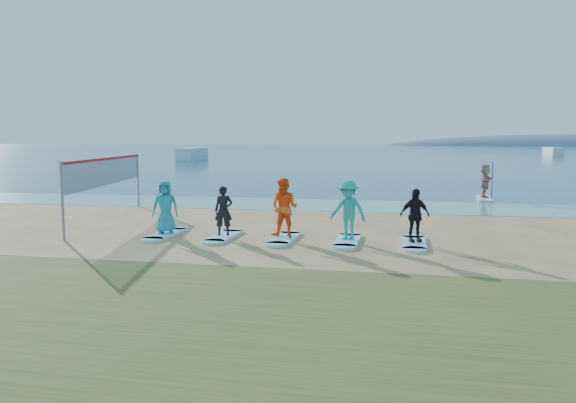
% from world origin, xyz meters
% --- Properties ---
extents(ground, '(600.00, 600.00, 0.00)m').
position_xyz_m(ground, '(0.00, 0.00, 0.00)').
color(ground, tan).
rests_on(ground, ground).
extents(shallow_water, '(600.00, 600.00, 0.00)m').
position_xyz_m(shallow_water, '(0.00, 10.50, 0.01)').
color(shallow_water, teal).
rests_on(shallow_water, ground).
extents(ocean, '(600.00, 600.00, 0.00)m').
position_xyz_m(ocean, '(0.00, 160.00, 0.01)').
color(ocean, navy).
rests_on(ocean, ground).
extents(volleyball_net, '(1.92, 8.90, 2.50)m').
position_xyz_m(volleyball_net, '(-7.63, 3.78, 1.90)').
color(volleyball_net, gray).
rests_on(volleyball_net, ground).
extents(paddleboard, '(0.92, 3.04, 0.12)m').
position_xyz_m(paddleboard, '(8.00, 14.60, 0.06)').
color(paddleboard, silver).
rests_on(paddleboard, ground).
extents(paddleboarder, '(0.95, 1.71, 1.75)m').
position_xyz_m(paddleboarder, '(8.00, 14.60, 1.00)').
color(paddleboarder, tan).
rests_on(paddleboarder, paddleboard).
extents(boat_offshore_a, '(2.88, 8.75, 1.84)m').
position_xyz_m(boat_offshore_a, '(-27.68, 64.51, 0.00)').
color(boat_offshore_a, silver).
rests_on(boat_offshore_a, ground).
extents(boat_offshore_b, '(2.61, 6.76, 1.56)m').
position_xyz_m(boat_offshore_b, '(33.31, 105.53, 0.00)').
color(boat_offshore_b, silver).
rests_on(boat_offshore_b, ground).
extents(surfboard_0, '(0.70, 2.20, 0.09)m').
position_xyz_m(surfboard_0, '(-3.93, 0.86, 0.04)').
color(surfboard_0, '#A4E4FF').
rests_on(surfboard_0, ground).
extents(student_0, '(0.96, 0.74, 1.74)m').
position_xyz_m(student_0, '(-3.93, 0.86, 0.96)').
color(student_0, teal).
rests_on(student_0, surfboard_0).
extents(surfboard_1, '(0.70, 2.20, 0.09)m').
position_xyz_m(surfboard_1, '(-1.92, 0.86, 0.04)').
color(surfboard_1, '#A4E4FF').
rests_on(surfboard_1, ground).
extents(student_1, '(0.65, 0.50, 1.59)m').
position_xyz_m(student_1, '(-1.92, 0.86, 0.89)').
color(student_1, black).
rests_on(student_1, surfboard_1).
extents(surfboard_2, '(0.70, 2.20, 0.09)m').
position_xyz_m(surfboard_2, '(0.09, 0.86, 0.04)').
color(surfboard_2, '#A4E4FF').
rests_on(surfboard_2, ground).
extents(student_2, '(1.05, 0.90, 1.88)m').
position_xyz_m(student_2, '(0.09, 0.86, 1.03)').
color(student_2, '#FF5C1A').
rests_on(student_2, surfboard_2).
extents(surfboard_3, '(0.70, 2.20, 0.09)m').
position_xyz_m(surfboard_3, '(2.10, 0.86, 0.04)').
color(surfboard_3, '#A4E4FF').
rests_on(surfboard_3, ground).
extents(student_3, '(1.35, 1.06, 1.84)m').
position_xyz_m(student_3, '(2.10, 0.86, 1.01)').
color(student_3, teal).
rests_on(student_3, surfboard_3).
extents(surfboard_4, '(0.70, 2.20, 0.09)m').
position_xyz_m(surfboard_4, '(4.11, 0.86, 0.04)').
color(surfboard_4, '#A4E4FF').
rests_on(surfboard_4, ground).
extents(student_4, '(1.03, 0.73, 1.62)m').
position_xyz_m(student_4, '(4.11, 0.86, 0.90)').
color(student_4, black).
rests_on(student_4, surfboard_4).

